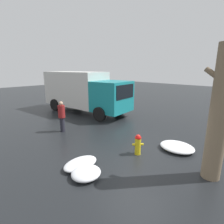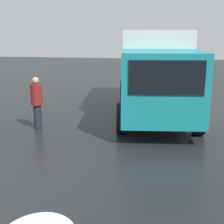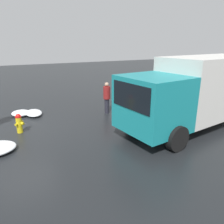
% 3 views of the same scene
% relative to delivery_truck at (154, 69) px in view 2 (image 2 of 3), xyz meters
% --- Properties ---
extents(delivery_truck, '(7.18, 3.13, 2.97)m').
position_rel_delivery_truck_xyz_m(delivery_truck, '(0.00, 0.00, 0.00)').
color(delivery_truck, teal).
rests_on(delivery_truck, ground_plane).
extents(pedestrian, '(0.35, 0.35, 1.61)m').
position_rel_delivery_truck_xyz_m(pedestrian, '(-2.60, 3.43, -0.73)').
color(pedestrian, '#23232D').
rests_on(pedestrian, ground_plane).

